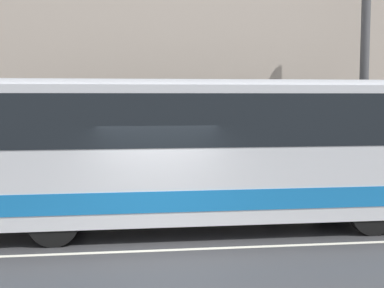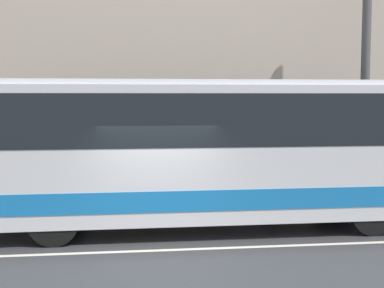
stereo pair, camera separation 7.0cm
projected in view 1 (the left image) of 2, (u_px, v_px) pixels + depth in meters
name	position (u px, v px, depth m)	size (l,w,h in m)	color
ground_plane	(160.00, 251.00, 10.78)	(60.00, 60.00, 0.00)	#38383A
sidewalk	(147.00, 198.00, 15.88)	(60.00, 2.36, 0.17)	gray
building_facade	(144.00, 8.00, 16.68)	(60.00, 0.35, 12.09)	#B7A899
lane_stripe	(160.00, 250.00, 10.78)	(54.00, 0.14, 0.01)	beige
transit_bus	(194.00, 146.00, 12.42)	(10.98, 2.52, 3.47)	silver
utility_pole_near	(364.00, 68.00, 15.88)	(0.27, 0.27, 7.57)	#4C4C4F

